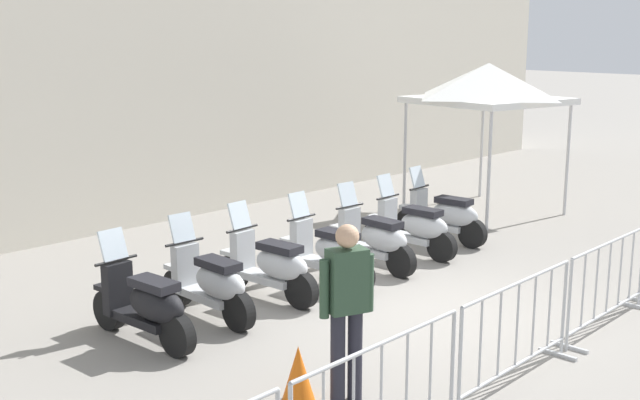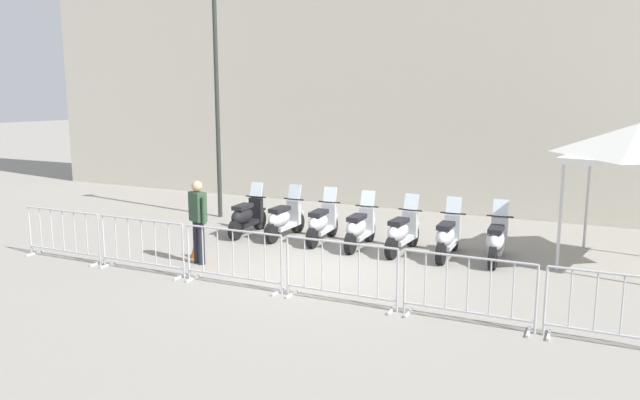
{
  "view_description": "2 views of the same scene",
  "coord_description": "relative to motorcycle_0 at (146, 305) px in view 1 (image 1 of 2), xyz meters",
  "views": [
    {
      "loc": [
        -6.57,
        -6.65,
        3.39
      ],
      "look_at": [
        -0.23,
        2.11,
        1.14
      ],
      "focal_mm": 43.91,
      "sensor_mm": 36.0,
      "label": 1
    },
    {
      "loc": [
        6.91,
        -9.7,
        3.55
      ],
      "look_at": [
        -0.88,
        1.02,
        1.16
      ],
      "focal_mm": 34.52,
      "sensor_mm": 36.0,
      "label": 2
    }
  ],
  "objects": [
    {
      "name": "canopy_tent",
      "position": [
        8.18,
        2.48,
        2.06
      ],
      "size": [
        2.45,
        2.45,
        2.91
      ],
      "color": "silver",
      "rests_on": "ground"
    },
    {
      "name": "motorcycle_5",
      "position": [
        4.91,
        0.95,
        0.0
      ],
      "size": [
        0.69,
        1.71,
        1.24
      ],
      "color": "black",
      "rests_on": "ground"
    },
    {
      "name": "motorcycle_4",
      "position": [
        3.92,
        0.73,
        0.0
      ],
      "size": [
        0.59,
        1.72,
        1.24
      ],
      "color": "black",
      "rests_on": "ground"
    },
    {
      "name": "motorcycle_2",
      "position": [
        1.95,
        0.47,
        0.0
      ],
      "size": [
        0.72,
        1.7,
        1.24
      ],
      "color": "black",
      "rests_on": "ground"
    },
    {
      "name": "motorcycle_3",
      "position": [
        2.95,
        0.55,
        0.0
      ],
      "size": [
        0.69,
        1.71,
        1.24
      ],
      "color": "black",
      "rests_on": "ground"
    },
    {
      "name": "motorcycle_0",
      "position": [
        0.0,
        0.0,
        0.0
      ],
      "size": [
        0.72,
        1.7,
        1.24
      ],
      "color": "black",
      "rests_on": "ground"
    },
    {
      "name": "officer_near_row_end",
      "position": [
        0.94,
        -2.45,
        0.53
      ],
      "size": [
        0.54,
        0.29,
        1.73
      ],
      "color": "#23232D",
      "rests_on": "ground"
    },
    {
      "name": "motorcycle_1",
      "position": [
        0.96,
        0.27,
        0.0
      ],
      "size": [
        0.63,
        1.72,
        1.24
      ],
      "color": "black",
      "rests_on": "ground"
    },
    {
      "name": "motorcycle_6",
      "position": [
        5.87,
        1.24,
        0.0
      ],
      "size": [
        0.72,
        1.7,
        1.24
      ],
      "color": "black",
      "rests_on": "ground"
    },
    {
      "name": "traffic_cone",
      "position": [
        0.59,
        -2.16,
        -0.18
      ],
      "size": [
        0.32,
        0.32,
        0.55
      ],
      "primitive_type": "cone",
      "color": "orange",
      "rests_on": "ground"
    },
    {
      "name": "ground_plane",
      "position": [
        3.28,
        -1.22,
        -0.45
      ],
      "size": [
        120.0,
        120.0,
        0.0
      ],
      "primitive_type": "plane",
      "color": "gray"
    },
    {
      "name": "barrier_segment_3",
      "position": [
        4.64,
        -2.71,
        0.07
      ],
      "size": [
        2.0,
        0.78,
        1.07
      ],
      "color": "#B2B5B7",
      "rests_on": "ground"
    },
    {
      "name": "barrier_segment_2",
      "position": [
        2.56,
        -3.11,
        0.07
      ],
      "size": [
        2.0,
        0.78,
        1.07
      ],
      "color": "#B2B5B7",
      "rests_on": "ground"
    }
  ]
}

